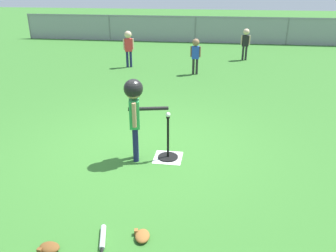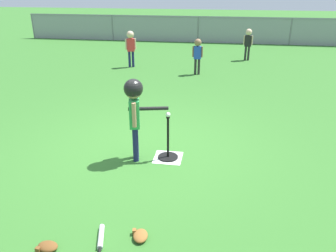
{
  "view_description": "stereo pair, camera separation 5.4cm",
  "coord_description": "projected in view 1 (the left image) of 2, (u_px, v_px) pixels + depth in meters",
  "views": [
    {
      "loc": [
        1.1,
        -4.97,
        2.6
      ],
      "look_at": [
        0.4,
        -0.27,
        0.55
      ],
      "focal_mm": 36.24,
      "sensor_mm": 36.0,
      "label": 1
    },
    {
      "loc": [
        1.15,
        -4.96,
        2.6
      ],
      "look_at": [
        0.4,
        -0.27,
        0.55
      ],
      "focal_mm": 36.24,
      "sensor_mm": 36.0,
      "label": 2
    }
  ],
  "objects": [
    {
      "name": "spare_bat_silver",
      "position": [
        102.0,
        242.0,
        3.62
      ],
      "size": [
        0.24,
        0.69,
        0.06
      ],
      "color": "silver",
      "rests_on": "ground_plane"
    },
    {
      "name": "fielder_near_left",
      "position": [
        128.0,
        44.0,
        10.75
      ],
      "size": [
        0.32,
        0.23,
        1.15
      ],
      "color": "#191E4C",
      "rests_on": "ground_plane"
    },
    {
      "name": "glove_by_plate",
      "position": [
        142.0,
        236.0,
        3.69
      ],
      "size": [
        0.2,
        0.24,
        0.07
      ],
      "color": "brown",
      "rests_on": "ground_plane"
    },
    {
      "name": "fielder_deep_left",
      "position": [
        196.0,
        52.0,
        9.94
      ],
      "size": [
        0.31,
        0.21,
        1.05
      ],
      "color": "#262626",
      "rests_on": "ground_plane"
    },
    {
      "name": "batting_tee",
      "position": [
        168.0,
        151.0,
        5.35
      ],
      "size": [
        0.32,
        0.32,
        0.7
      ],
      "color": "black",
      "rests_on": "ground_plane"
    },
    {
      "name": "outfield_fence",
      "position": [
        195.0,
        28.0,
        15.21
      ],
      "size": [
        16.06,
        0.06,
        1.15
      ],
      "color": "slate",
      "rests_on": "ground_plane"
    },
    {
      "name": "ground_plane",
      "position": [
        147.0,
        148.0,
        5.69
      ],
      "size": [
        60.0,
        60.0,
        0.0
      ],
      "primitive_type": "plane",
      "color": "#336B28"
    },
    {
      "name": "glove_near_bats",
      "position": [
        49.0,
        248.0,
        3.53
      ],
      "size": [
        0.24,
        0.18,
        0.07
      ],
      "color": "brown",
      "rests_on": "ground_plane"
    },
    {
      "name": "baseball_on_tee",
      "position": [
        168.0,
        115.0,
        5.1
      ],
      "size": [
        0.07,
        0.07,
        0.07
      ],
      "primitive_type": "sphere",
      "color": "white",
      "rests_on": "batting_tee"
    },
    {
      "name": "batter_child",
      "position": [
        134.0,
        104.0,
        4.99
      ],
      "size": [
        0.65,
        0.36,
        1.3
      ],
      "color": "#191E4C",
      "rests_on": "ground_plane"
    },
    {
      "name": "fielder_deep_center",
      "position": [
        246.0,
        40.0,
        11.75
      ],
      "size": [
        0.31,
        0.21,
        1.08
      ],
      "color": "#262626",
      "rests_on": "ground_plane"
    },
    {
      "name": "home_plate",
      "position": [
        168.0,
        157.0,
        5.39
      ],
      "size": [
        0.44,
        0.44,
        0.01
      ],
      "primitive_type": "cube",
      "color": "white",
      "rests_on": "ground_plane"
    }
  ]
}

